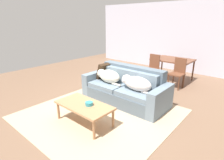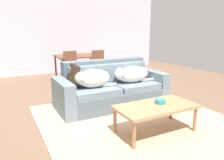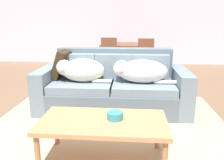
{
  "view_description": "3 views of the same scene",
  "coord_description": "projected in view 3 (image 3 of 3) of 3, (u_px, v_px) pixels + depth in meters",
  "views": [
    {
      "loc": [
        2.77,
        -3.36,
        2.01
      ],
      "look_at": [
        -0.02,
        -0.14,
        0.59
      ],
      "focal_mm": 29.14,
      "sensor_mm": 36.0,
      "label": 1
    },
    {
      "loc": [
        -1.72,
        -3.62,
        1.5
      ],
      "look_at": [
        0.09,
        -0.14,
        0.58
      ],
      "focal_mm": 34.98,
      "sensor_mm": 36.0,
      "label": 2
    },
    {
      "loc": [
        0.47,
        -3.22,
        1.31
      ],
      "look_at": [
        0.21,
        -0.11,
        0.5
      ],
      "focal_mm": 37.16,
      "sensor_mm": 36.0,
      "label": 3
    }
  ],
  "objects": [
    {
      "name": "area_rug",
      "position": [
        107.0,
        136.0,
        2.7
      ],
      "size": [
        3.03,
        3.03,
        0.01
      ],
      "primitive_type": "cube",
      "rotation": [
        0.0,
        0.0,
        0.01
      ],
      "color": "tan",
      "rests_on": "ground"
    },
    {
      "name": "couch",
      "position": [
        113.0,
        87.0,
        3.51
      ],
      "size": [
        2.19,
        0.94,
        0.89
      ],
      "rotation": [
        0.0,
        0.0,
        0.01
      ],
      "color": "slate",
      "rests_on": "ground"
    },
    {
      "name": "dining_table",
      "position": [
        127.0,
        46.0,
        5.76
      ],
      "size": [
        1.25,
        0.96,
        0.74
      ],
      "color": "brown",
      "rests_on": "ground"
    },
    {
      "name": "dog_on_left_cushion",
      "position": [
        80.0,
        70.0,
        3.33
      ],
      "size": [
        0.8,
        0.35,
        0.33
      ],
      "rotation": [
        0.0,
        0.0,
        0.01
      ],
      "color": "silver",
      "rests_on": "couch"
    },
    {
      "name": "bowl_on_coffee_table",
      "position": [
        115.0,
        115.0,
        2.15
      ],
      "size": [
        0.15,
        0.15,
        0.07
      ],
      "primitive_type": "cylinder",
      "color": "teal",
      "rests_on": "coffee_table"
    },
    {
      "name": "coffee_table",
      "position": [
        103.0,
        125.0,
        2.15
      ],
      "size": [
        1.18,
        0.61,
        0.42
      ],
      "color": "tan",
      "rests_on": "ground"
    },
    {
      "name": "back_partition",
      "position": [
        116.0,
        19.0,
        6.99
      ],
      "size": [
        8.0,
        0.12,
        2.7
      ],
      "primitive_type": "cube",
      "color": "silver",
      "rests_on": "ground"
    },
    {
      "name": "throw_pillow_by_left_arm",
      "position": [
        62.0,
        65.0,
        3.54
      ],
      "size": [
        0.29,
        0.47,
        0.46
      ],
      "primitive_type": "cube",
      "rotation": [
        0.0,
        0.34,
        -0.07
      ],
      "color": "#312215",
      "rests_on": "couch"
    },
    {
      "name": "ground_plane",
      "position": [
        99.0,
        110.0,
        3.48
      ],
      "size": [
        10.0,
        10.0,
        0.0
      ],
      "primitive_type": "plane",
      "color": "brown"
    },
    {
      "name": "dining_chair_near_left",
      "position": [
        109.0,
        56.0,
        5.22
      ],
      "size": [
        0.4,
        0.4,
        0.93
      ],
      "rotation": [
        0.0,
        0.0,
        -0.01
      ],
      "color": "brown",
      "rests_on": "ground"
    },
    {
      "name": "dog_on_right_cushion",
      "position": [
        140.0,
        71.0,
        3.27
      ],
      "size": [
        0.89,
        0.36,
        0.33
      ],
      "rotation": [
        0.0,
        0.0,
        0.01
      ],
      "color": "silver",
      "rests_on": "couch"
    },
    {
      "name": "dining_chair_near_right",
      "position": [
        146.0,
        57.0,
        5.21
      ],
      "size": [
        0.42,
        0.42,
        0.91
      ],
      "rotation": [
        0.0,
        0.0,
        -0.06
      ],
      "color": "brown",
      "rests_on": "ground"
    }
  ]
}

